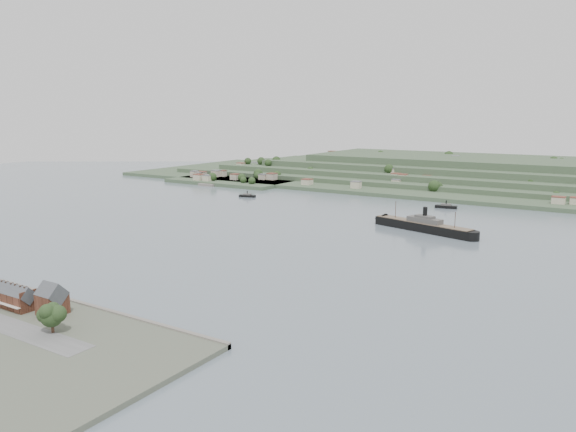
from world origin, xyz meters
The scene contains 7 objects.
ground centered at (0.00, 0.00, 0.00)m, with size 1400.00×1400.00×0.00m, color slate.
gabled_building centered at (27.50, -164.00, 8.19)m, with size 10.40×10.18×14.09m.
far_peninsula centered at (27.91, 393.10, 11.88)m, with size 760.00×309.00×30.00m.
steamship centered at (96.16, 92.41, 4.01)m, with size 88.64×33.84×21.73m.
ferry_west centered at (-110.86, 158.22, 1.55)m, with size 17.86×9.52×6.45m.
ferry_east centered at (82.31, 200.39, 1.75)m, with size 19.89×7.92×7.25m.
fig_tree centered at (45.78, -177.03, 9.42)m, with size 10.89×9.43×12.16m.
Camera 1 is at (231.88, -299.89, 85.32)m, focal length 35.00 mm.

